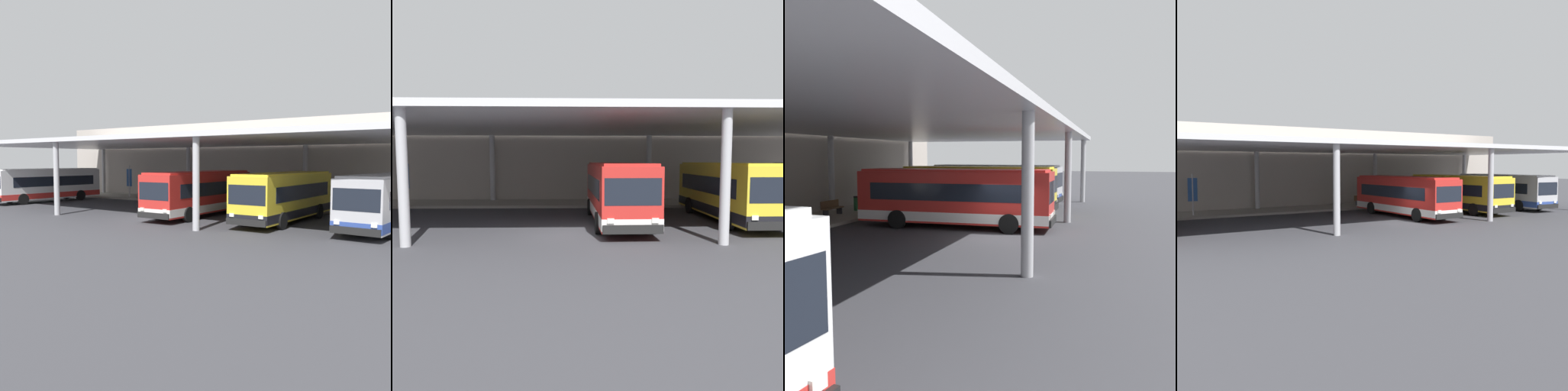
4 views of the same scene
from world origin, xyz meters
TOP-DOWN VIEW (x-y plane):
  - ground_plane at (0.00, 0.00)m, footprint 200.00×200.00m
  - platform_kerb at (0.00, 11.75)m, footprint 42.00×4.50m
  - station_building_facade at (0.00, 15.00)m, footprint 48.00×1.60m
  - canopy_shelter at (0.00, 5.50)m, footprint 40.00×17.00m
  - bus_second_bay at (2.52, 3.13)m, footprint 2.91×10.59m
  - bus_middle_bay at (8.73, 3.78)m, footprint 2.79×10.55m
  - bench_waiting at (3.73, 11.82)m, footprint 1.80×0.45m
  - trash_bin at (6.39, 11.66)m, footprint 0.52×0.52m
  - banner_sign at (-11.92, 10.94)m, footprint 0.70×0.12m

SIDE VIEW (x-z plane):
  - ground_plane at x=0.00m, z-range 0.00..0.00m
  - platform_kerb at x=0.00m, z-range 0.00..0.18m
  - bench_waiting at x=3.73m, z-range 0.20..1.12m
  - trash_bin at x=6.39m, z-range 0.19..1.17m
  - bus_second_bay at x=2.52m, z-range 0.07..3.24m
  - bus_middle_bay at x=8.73m, z-range 0.07..3.24m
  - banner_sign at x=-11.92m, z-range 0.38..3.58m
  - station_building_facade at x=0.00m, z-range 0.00..7.67m
  - canopy_shelter at x=0.00m, z-range 2.54..8.09m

